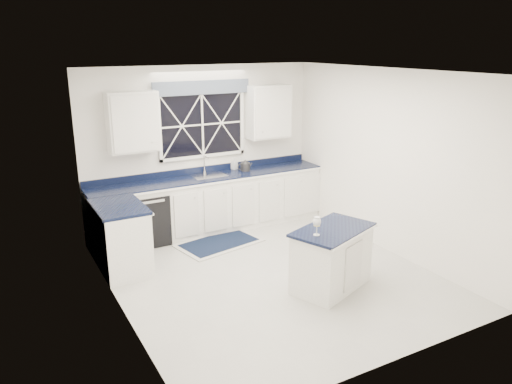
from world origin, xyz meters
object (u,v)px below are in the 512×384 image
dishwasher (146,217)px  faucet (205,164)px  island (332,258)px  wine_glass (317,223)px  kettle (245,166)px  soap_bottle (234,164)px

dishwasher → faucet: faucet is taller
island → wine_glass: size_ratio=5.36×
wine_glass → kettle: bearing=80.2°
kettle → wine_glass: (-0.47, -2.74, -0.06)m
dishwasher → wine_glass: size_ratio=3.53×
faucet → wine_glass: 2.92m
kettle → faucet: bearing=171.6°
dishwasher → island: bearing=-58.6°
dishwasher → faucet: size_ratio=2.72×
kettle → wine_glass: kettle is taller
island → wine_glass: wine_glass is taller
wine_glass → soap_bottle: 2.95m
faucet → soap_bottle: 0.56m
dishwasher → soap_bottle: (1.66, 0.22, 0.63)m
faucet → island: (0.51, -2.82, -0.69)m
island → wine_glass: bearing=173.8°
kettle → soap_bottle: bearing=126.1°
faucet → wine_glass: faucet is taller
island → kettle: (0.16, 2.66, 0.62)m
kettle → wine_glass: bearing=-94.4°
faucet → kettle: (0.67, -0.16, -0.07)m
dishwasher → soap_bottle: soap_bottle is taller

